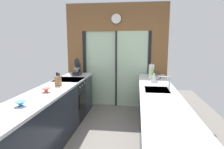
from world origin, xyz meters
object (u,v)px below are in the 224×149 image
Objects in this scene: stand_mixer at (77,69)px; mixing_bowl_mid at (21,104)px; soap_bottle_far at (152,73)px; mixing_bowl_far at (46,90)px; knife_block at (58,81)px; kettle at (154,77)px; soap_bottle_near at (153,76)px; paper_towel_roll at (151,70)px; oven_range at (70,100)px.

mixing_bowl_mid is at bearing -90.00° from stand_mixer.
soap_bottle_far is (1.78, -0.05, -0.07)m from stand_mixer.
stand_mixer reaches higher than mixing_bowl_far.
kettle is (1.78, 0.53, 0.01)m from knife_block.
mixing_bowl_mid is at bearing -136.03° from kettle.
knife_block is 0.59× the size of stand_mixer.
paper_towel_roll reaches higher than soap_bottle_near.
soap_bottle_far is at bearing 32.25° from knife_block.
mixing_bowl_mid is 2.48m from kettle.
oven_range is 1.22m from mixing_bowl_far.
stand_mixer is 1.78m from soap_bottle_far.
knife_block reaches higher than kettle.
soap_bottle_near is (1.78, 1.94, 0.06)m from mixing_bowl_mid.
stand_mixer is 1.71× the size of kettle.
paper_towel_roll is (1.78, 1.31, 0.04)m from knife_block.
paper_towel_roll reaches higher than soap_bottle_far.
paper_towel_roll is at bearing 4.25° from stand_mixer.
soap_bottle_far is 0.19m from paper_towel_roll.
soap_bottle_far is (1.78, 1.61, 0.06)m from mixing_bowl_far.
mixing_bowl_mid is 2.64m from soap_bottle_near.
knife_block reaches higher than mixing_bowl_mid.
knife_block is 1.18m from stand_mixer.
oven_range is at bearing -91.91° from stand_mixer.
mixing_bowl_far is at bearing -90.00° from stand_mixer.
stand_mixer is 1.41× the size of paper_towel_roll.
mixing_bowl_mid is 0.36× the size of stand_mixer.
mixing_bowl_far is 0.36× the size of stand_mixer.
paper_towel_roll is (-0.00, 0.56, 0.04)m from soap_bottle_near.
paper_towel_roll is (1.78, 2.50, 0.10)m from mixing_bowl_mid.
stand_mixer is at bearing 159.98° from kettle.
knife_block is 2.21m from paper_towel_roll.
knife_block is at bearing -163.51° from kettle.
stand_mixer is at bearing 90.00° from mixing_bowl_mid.
mixing_bowl_far is at bearing -89.05° from oven_range.
stand_mixer reaches higher than soap_bottle_near.
paper_towel_roll is at bearing 90.19° from kettle.
kettle is 0.23m from soap_bottle_near.
paper_towel_roll is (1.78, 1.80, 0.10)m from mixing_bowl_far.
kettle is at bearing -20.02° from stand_mixer.
stand_mixer is at bearing 90.00° from knife_block.
mixing_bowl_mid is 0.60× the size of knife_block.
paper_towel_roll is (-0.00, 0.19, 0.04)m from soap_bottle_far.
knife_block is at bearing 90.00° from mixing_bowl_mid.
knife_block is 2.10m from soap_bottle_far.
kettle is (1.80, -0.10, 0.57)m from oven_range.
oven_range is 6.11× the size of mixing_bowl_mid.
paper_towel_roll is (1.80, 0.69, 0.60)m from oven_range.
kettle is 1.11× the size of soap_bottle_far.
knife_block is 1.13× the size of soap_bottle_far.
soap_bottle_near is 0.76× the size of paper_towel_roll.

